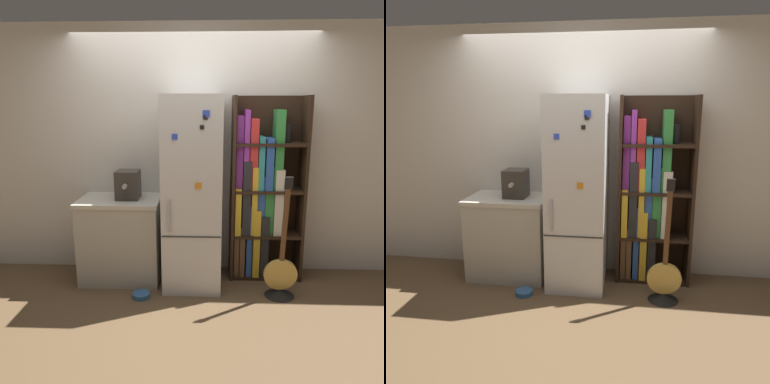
# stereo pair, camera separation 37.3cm
# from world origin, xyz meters

# --- Properties ---
(ground_plane) EXTENTS (16.00, 16.00, 0.00)m
(ground_plane) POSITION_xyz_m (0.00, 0.00, 0.00)
(ground_plane) COLOR brown
(wall_back) EXTENTS (8.00, 0.05, 2.60)m
(wall_back) POSITION_xyz_m (0.00, 0.47, 1.30)
(wall_back) COLOR silver
(wall_back) RESTS_ON ground_plane
(refrigerator) EXTENTS (0.56, 0.70, 1.89)m
(refrigerator) POSITION_xyz_m (-0.00, 0.11, 0.94)
(refrigerator) COLOR silver
(refrigerator) RESTS_ON ground_plane
(bookshelf) EXTENTS (0.74, 0.34, 1.88)m
(bookshelf) POSITION_xyz_m (0.69, 0.30, 0.88)
(bookshelf) COLOR black
(bookshelf) RESTS_ON ground_plane
(kitchen_counter) EXTENTS (0.82, 0.58, 0.87)m
(kitchen_counter) POSITION_xyz_m (-0.74, 0.17, 0.43)
(kitchen_counter) COLOR #BCB7A8
(kitchen_counter) RESTS_ON ground_plane
(espresso_machine) EXTENTS (0.23, 0.30, 0.29)m
(espresso_machine) POSITION_xyz_m (-0.65, 0.17, 1.01)
(espresso_machine) COLOR #38332D
(espresso_machine) RESTS_ON kitchen_counter
(guitar) EXTENTS (0.32, 0.29, 1.19)m
(guitar) POSITION_xyz_m (0.85, -0.18, 0.17)
(guitar) COLOR black
(guitar) RESTS_ON ground_plane
(pet_bowl) EXTENTS (0.17, 0.17, 0.05)m
(pet_bowl) POSITION_xyz_m (-0.48, -0.26, 0.03)
(pet_bowl) COLOR #3366A5
(pet_bowl) RESTS_ON ground_plane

